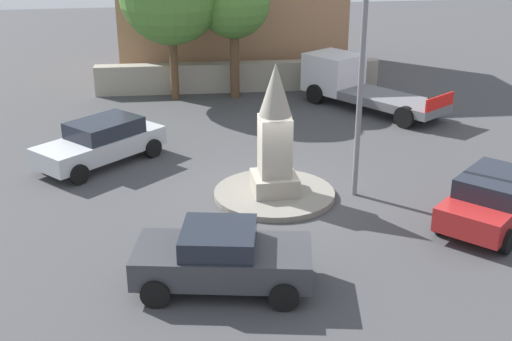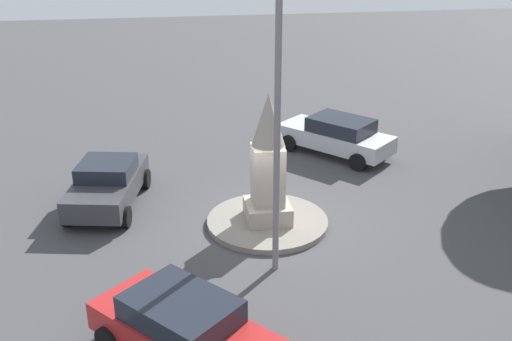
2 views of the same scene
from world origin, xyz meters
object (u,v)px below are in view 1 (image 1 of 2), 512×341
object	(u,v)px
streetlamp	(364,23)
car_red_parked_right	(496,197)
tree_mid_cluster	(234,3)
truck_white_parked_left	(353,83)
car_dark_grey_near_island	(222,257)
monument	(275,134)
car_silver_passing	(101,141)

from	to	relation	value
streetlamp	car_red_parked_right	world-z (taller)	streetlamp
tree_mid_cluster	streetlamp	bearing A→B (deg)	100.58
car_red_parked_right	truck_white_parked_left	size ratio (longest dim) A/B	0.68
truck_white_parked_left	streetlamp	bearing A→B (deg)	73.63
streetlamp	truck_white_parked_left	world-z (taller)	streetlamp
car_dark_grey_near_island	truck_white_parked_left	bearing A→B (deg)	-117.63
monument	tree_mid_cluster	world-z (taller)	tree_mid_cluster
monument	car_dark_grey_near_island	xyz separation A→B (m)	(2.05, 4.67, -1.21)
car_dark_grey_near_island	car_red_parked_right	xyz separation A→B (m)	(-7.58, -2.04, 0.02)
car_dark_grey_near_island	car_silver_passing	world-z (taller)	car_silver_passing
monument	car_red_parked_right	bearing A→B (deg)	154.57
streetlamp	car_red_parked_right	xyz separation A→B (m)	(-3.16, 2.40, -4.27)
monument	car_silver_passing	xyz separation A→B (m)	(5.12, -3.56, -1.19)
monument	truck_white_parked_left	xyz separation A→B (m)	(-5.05, -8.90, -0.97)
tree_mid_cluster	truck_white_parked_left	bearing A→B (deg)	156.23
car_dark_grey_near_island	truck_white_parked_left	world-z (taller)	truck_white_parked_left
monument	truck_white_parked_left	world-z (taller)	monument
truck_white_parked_left	monument	bearing A→B (deg)	60.44
car_silver_passing	truck_white_parked_left	distance (m)	11.48
streetlamp	car_silver_passing	world-z (taller)	streetlamp
truck_white_parked_left	tree_mid_cluster	distance (m)	6.08
monument	car_silver_passing	world-z (taller)	monument
streetlamp	car_red_parked_right	distance (m)	5.83
car_silver_passing	car_dark_grey_near_island	bearing A→B (deg)	110.43
car_red_parked_right	tree_mid_cluster	bearing A→B (deg)	-68.92
car_dark_grey_near_island	monument	bearing A→B (deg)	-113.75
streetlamp	truck_white_parked_left	bearing A→B (deg)	-106.37
monument	car_red_parked_right	world-z (taller)	monument
car_dark_grey_near_island	tree_mid_cluster	bearing A→B (deg)	-98.44
car_silver_passing	car_red_parked_right	bearing A→B (deg)	149.82
car_silver_passing	tree_mid_cluster	distance (m)	9.77
streetlamp	tree_mid_cluster	size ratio (longest dim) A/B	1.47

